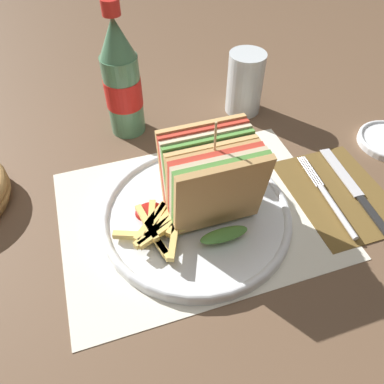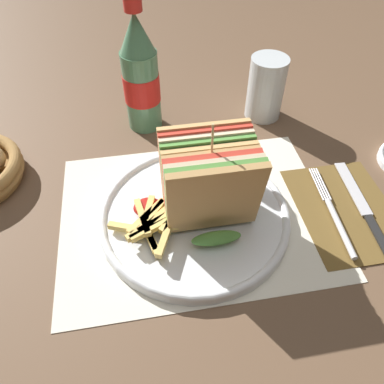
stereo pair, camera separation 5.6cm
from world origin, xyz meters
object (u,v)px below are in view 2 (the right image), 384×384
(fork, at_px, (336,218))
(glass_near, at_px, (265,92))
(club_sandwich, at_px, (209,184))
(knife, at_px, (363,207))
(coke_bottle_near, at_px, (141,77))
(plate_main, at_px, (194,215))

(fork, relative_size, glass_near, 1.50)
(club_sandwich, xyz_separation_m, knife, (0.24, -0.02, -0.07))
(fork, height_order, glass_near, glass_near)
(fork, height_order, coke_bottle_near, coke_bottle_near)
(plate_main, xyz_separation_m, glass_near, (0.18, 0.25, 0.04))
(club_sandwich, height_order, glass_near, club_sandwich)
(glass_near, bearing_deg, fork, -84.44)
(knife, xyz_separation_m, glass_near, (-0.08, 0.27, 0.05))
(club_sandwich, bearing_deg, plate_main, 160.73)
(club_sandwich, xyz_separation_m, coke_bottle_near, (-0.07, 0.26, 0.02))
(fork, bearing_deg, coke_bottle_near, 135.77)
(knife, height_order, glass_near, glass_near)
(plate_main, distance_m, club_sandwich, 0.07)
(plate_main, distance_m, glass_near, 0.31)
(club_sandwich, relative_size, glass_near, 1.39)
(club_sandwich, distance_m, knife, 0.26)
(club_sandwich, relative_size, knife, 0.86)
(club_sandwich, xyz_separation_m, glass_near, (0.16, 0.25, -0.03))
(coke_bottle_near, xyz_separation_m, glass_near, (0.23, -0.01, -0.05))
(plate_main, xyz_separation_m, knife, (0.26, -0.03, -0.00))
(fork, bearing_deg, glass_near, 99.60)
(fork, bearing_deg, plate_main, 173.15)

